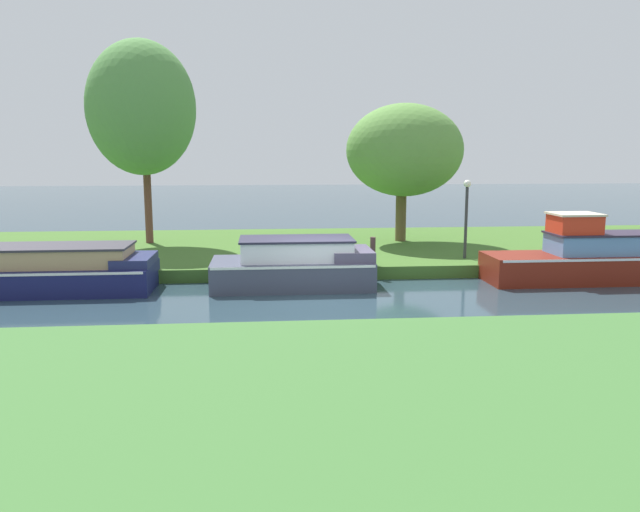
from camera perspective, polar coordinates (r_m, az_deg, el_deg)
The scene contains 11 objects.
ground_plane at distance 17.19m, azimuth 0.65°, elevation -3.61°, with size 120.00×120.00×0.00m, color #283D48.
riverbank_far at distance 24.00m, azimuth -1.04°, elevation 0.60°, with size 72.00×10.00×0.40m, color #3E6726.
riverbank_near at distance 8.66m, azimuth 6.94°, elevation -15.70°, with size 72.00×10.00×0.40m, color #3C6D32.
maroon_barge at distance 21.43m, azimuth 27.08°, elevation -0.17°, with size 9.49×1.81×2.09m.
navy_narrowboat at distance 19.53m, azimuth -26.75°, elevation -1.17°, with size 8.43×2.24×1.96m.
slate_cruiser at distance 18.17m, azimuth -2.19°, elevation -0.85°, with size 4.62×2.18×1.44m.
willow_tree_left at distance 24.56m, azimuth -15.94°, elevation 12.80°, with size 3.98×3.73×7.55m.
willow_tree_centre at distance 24.51m, azimuth 7.71°, elevation 9.48°, with size 4.50×3.84×5.32m.
lamp_post at distance 21.14m, azimuth 13.17°, elevation 4.22°, with size 0.24×0.24×2.59m.
mooring_post_near at distance 19.50m, azimuth 4.82°, elevation 0.44°, with size 0.17×0.17×0.88m, color #4B3432.
mooring_post_far at distance 21.74m, azimuth 22.72°, elevation 0.40°, with size 0.12×0.12×0.68m, color #44322B.
Camera 1 is at (-1.71, -16.66, 3.86)m, focal length 35.20 mm.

